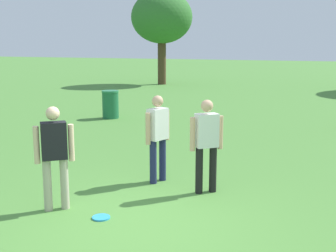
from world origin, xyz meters
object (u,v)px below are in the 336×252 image
person_catcher (54,151)px  frisbee (101,217)px  trash_can_beside_table (110,104)px  person_bystander (158,133)px  tree_tall_left (162,18)px  person_thrower (207,140)px

person_catcher → frisbee: (0.83, -0.07, -0.93)m
trash_can_beside_table → person_bystander: bearing=-54.6°
person_catcher → tree_tall_left: tree_tall_left is taller
person_bystander → person_catcher: bearing=-116.5°
person_bystander → trash_can_beside_table: person_bystander is taller
frisbee → trash_can_beside_table: trash_can_beside_table is taller
person_bystander → tree_tall_left: tree_tall_left is taller
person_bystander → tree_tall_left: bearing=111.8°
frisbee → person_catcher: bearing=174.9°
person_catcher → tree_tall_left: bearing=107.6°
person_catcher → frisbee: person_catcher is taller
person_catcher → tree_tall_left: size_ratio=0.29×
person_bystander → person_thrower: bearing=-14.2°
person_thrower → trash_can_beside_table: bearing=130.1°
person_bystander → trash_can_beside_table: 7.41m
person_thrower → tree_tall_left: bearing=114.2°
person_thrower → tree_tall_left: (-8.38, 18.63, 3.10)m
frisbee → trash_can_beside_table: bearing=117.6°
trash_can_beside_table → tree_tall_left: tree_tall_left is taller
person_thrower → person_bystander: 1.05m
person_thrower → frisbee: bearing=-123.4°
person_thrower → trash_can_beside_table: 8.24m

